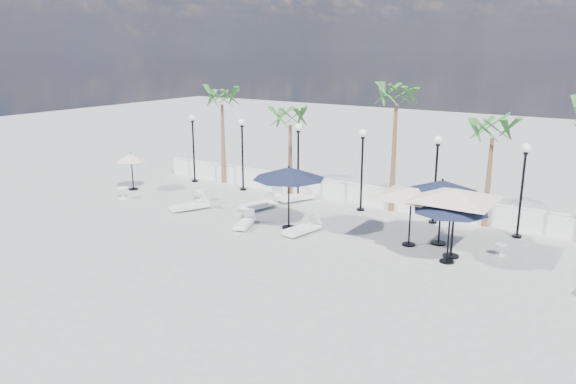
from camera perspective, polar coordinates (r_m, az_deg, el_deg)
The scene contains 27 objects.
ground at distance 21.26m, azimuth -0.52°, elevation -5.98°, with size 100.00×100.00×0.00m, color gray.
balustrade at distance 27.36m, azimuth 8.34°, elevation -0.42°, with size 26.00×0.30×1.01m.
lamppost_0 at distance 31.99m, azimuth -9.62°, elevation 5.39°, with size 0.36×0.36×3.84m.
lamppost_1 at distance 29.73m, azimuth -4.67°, elevation 4.87°, with size 0.36×0.36×3.84m.
lamppost_2 at distance 27.72m, azimuth 1.04°, elevation 4.21°, with size 0.36×0.36×3.84m.
lamppost_3 at distance 26.03m, azimuth 7.55°, elevation 3.41°, with size 0.36×0.36×3.84m.
lamppost_4 at distance 24.73m, azimuth 14.84°, elevation 2.47°, with size 0.36×0.36×3.84m.
lamppost_5 at distance 23.87m, azimuth 22.78°, elevation 1.39°, with size 0.36×0.36×3.84m.
palm_0 at distance 31.34m, azimuth -6.74°, elevation 9.08°, with size 2.60×2.60×5.50m.
palm_1 at distance 28.73m, azimuth 0.23°, elevation 7.13°, with size 2.60×2.60×4.70m.
palm_2 at distance 25.90m, azimuth 10.95°, elevation 9.09°, with size 2.60×2.60×6.10m.
palm_3 at distance 24.69m, azimuth 20.07°, elevation 5.50°, with size 2.60×2.60×4.90m.
lounger_0 at distance 26.77m, azimuth -9.96°, elevation -1.34°, with size 1.32×1.96×0.70m.
lounger_1 at distance 27.74m, azimuth -1.53°, elevation -0.59°, with size 1.07×1.86×0.66m.
lounger_2 at distance 24.01m, azimuth -4.39°, elevation -3.09°, with size 1.04×1.71×0.61m.
lounger_3 at distance 27.92m, azimuth 0.91°, elevation -0.46°, with size 1.31×1.95×0.70m.
lounger_4 at distance 26.60m, azimuth -2.96°, elevation -1.22°, with size 1.07×2.03×0.73m.
lounger_5 at distance 23.10m, azimuth 1.48°, elevation -3.69°, with size 0.91×1.92×0.69m.
side_table_0 at distance 29.59m, azimuth -16.43°, elevation 0.01°, with size 0.58×0.58×0.57m.
side_table_1 at distance 28.39m, azimuth -8.89°, elevation -0.21°, with size 0.55×0.55×0.53m.
side_table_2 at distance 22.11m, azimuth 20.80°, elevation -5.42°, with size 0.45×0.45×0.43m.
parasol_navy_left at distance 23.21m, azimuth 0.08°, elevation 1.90°, with size 3.06×3.06×2.70m.
parasol_navy_mid at distance 20.32m, azimuth 16.22°, elevation -1.38°, with size 2.64×2.64×2.37m.
parasol_navy_right at distance 22.11m, azimuth 15.41°, elevation 0.52°, with size 2.92×2.92×2.62m.
parasol_cream_sq_a at distance 21.67m, azimuth 12.46°, elevation 0.42°, with size 5.05×5.05×2.48m.
parasol_cream_sq_b at distance 20.76m, azimuth 16.68°, elevation 0.30°, with size 5.54×5.54×2.78m.
parasol_cream_small at distance 31.02m, azimuth -15.64°, elevation 3.35°, with size 1.65×1.65×2.03m.
Camera 1 is at (11.21, -16.47, 7.43)m, focal length 35.00 mm.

